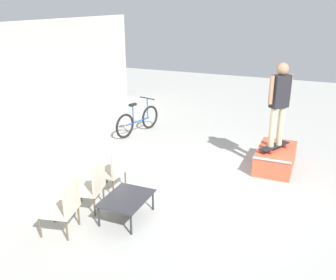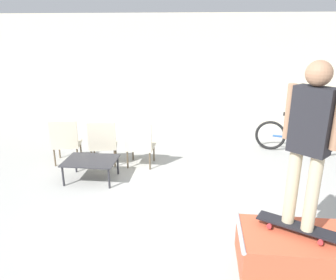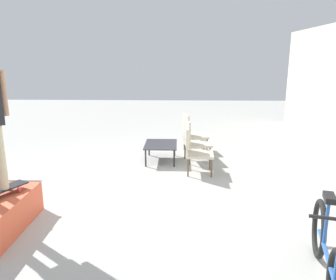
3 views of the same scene
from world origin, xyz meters
name	(u,v)px [view 1 (image 1 of 3)]	position (x,y,z in m)	size (l,w,h in m)	color
ground_plane	(200,189)	(0.00, 0.00, 0.00)	(24.00, 24.00, 0.00)	#A8A8A3
skate_ramp_box	(275,158)	(1.63, -1.19, 0.22)	(1.38, 0.76, 0.46)	#DB5638
skateboard_on_ramp	(274,146)	(1.56, -1.15, 0.52)	(0.85, 0.57, 0.07)	black
person_skater	(280,98)	(1.56, -1.15, 1.58)	(0.45, 0.41, 1.77)	#C6B793
coffee_table	(127,200)	(-1.44, 0.81, 0.35)	(0.91, 0.69, 0.38)	#2D2D33
patio_chair_left	(64,205)	(-2.17, 1.51, 0.48)	(0.62, 0.62, 0.91)	brown
patio_chair_center	(91,184)	(-1.42, 1.51, 0.48)	(0.62, 0.62, 0.91)	brown
patio_chair_right	(113,168)	(-0.69, 1.51, 0.48)	(0.54, 0.54, 0.91)	brown
bicycle	(138,121)	(2.53, 2.64, 0.35)	(1.65, 0.61, 0.92)	black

